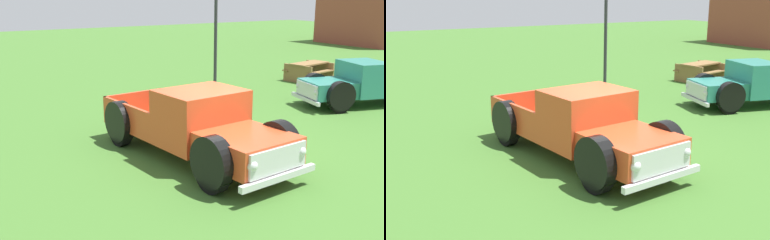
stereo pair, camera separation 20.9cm
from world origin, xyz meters
The scene contains 6 objects.
ground_plane centered at (0.00, 0.00, 0.00)m, with size 80.00×80.00×0.00m, color #3D6B28.
pickup_truck_foreground centered at (0.07, -0.45, 0.79)m, with size 5.55×2.53×1.65m.
pickup_truck_behind_left centered at (-1.79, 7.15, 0.71)m, with size 3.04×5.14×1.48m.
lamp_post_far centered at (-6.08, 4.11, 2.36)m, with size 0.36×0.36×4.50m.
picnic_table centered at (-6.00, 8.96, 0.49)m, with size 1.75×2.02×0.78m.
brick_pavilion centered at (-14.45, 23.99, 2.43)m, with size 6.40×5.65×4.87m.
Camera 2 is at (8.63, -5.78, 3.74)m, focal length 44.21 mm.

